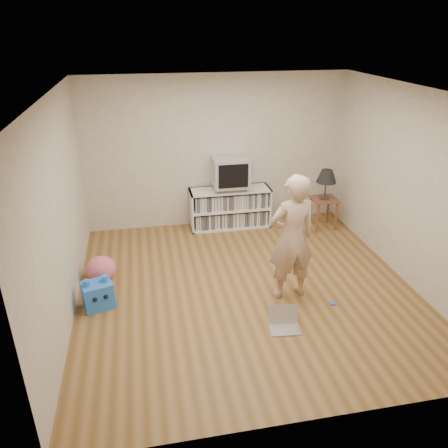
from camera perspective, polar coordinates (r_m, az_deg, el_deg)
ground at (r=6.07m, az=2.88°, el=-8.34°), size 4.50×4.50×0.00m
walls at (r=5.47m, az=3.17°, el=3.15°), size 4.52×4.52×2.60m
ceiling at (r=5.13m, az=3.52°, el=16.77°), size 4.50×4.50×0.01m
media_unit at (r=7.70m, az=0.76°, el=2.18°), size 1.40×0.45×0.70m
dvd_deck at (r=7.55m, az=0.80°, el=4.83°), size 0.45×0.35×0.07m
crt_tv at (r=7.45m, az=0.82°, el=6.88°), size 0.60×0.53×0.50m
side_table at (r=7.80m, az=12.88°, el=2.36°), size 0.42×0.42×0.55m
table_lamp at (r=7.63m, az=13.25°, el=6.01°), size 0.34×0.34×0.52m
person at (r=5.57m, az=8.85°, el=-1.83°), size 0.66×0.47×1.69m
laptop at (r=5.38m, az=7.85°, el=-12.55°), size 0.39×0.32×0.25m
playing_cards at (r=5.92m, az=14.07°, el=-9.99°), size 0.09×0.11×0.02m
plush_blue at (r=5.83m, az=-16.15°, el=-8.84°), size 0.43×0.38×0.42m
plush_pink at (r=6.39m, az=-15.77°, el=-5.64°), size 0.45×0.45×0.35m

